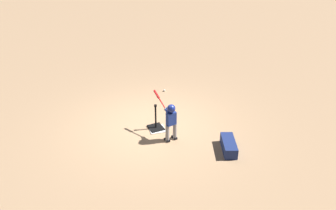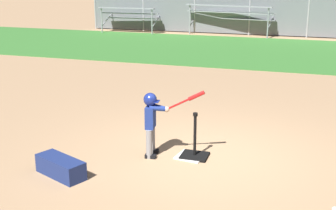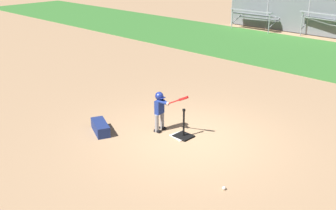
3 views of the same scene
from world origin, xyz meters
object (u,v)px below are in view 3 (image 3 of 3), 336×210
bleachers_left_center (260,18)px  baseball (224,188)px  batter_child (161,107)px  equipment_bag (100,127)px  batting_tee (184,133)px

bleachers_left_center → baseball: bearing=-60.9°
baseball → bleachers_left_center: bleachers_left_center is taller
batter_child → baseball: size_ratio=15.57×
equipment_bag → bleachers_left_center: bearing=131.4°
batting_tee → equipment_bag: 2.16m
equipment_bag → batting_tee: bearing=60.7°
batting_tee → equipment_bag: (-1.74, -1.28, 0.03)m
baseball → bleachers_left_center: bearing=119.1°
bleachers_left_center → equipment_bag: bleachers_left_center is taller
batter_child → baseball: 3.09m
batting_tee → baseball: batting_tee is taller
baseball → bleachers_left_center: size_ratio=0.03×
bleachers_left_center → equipment_bag: size_ratio=3.27×
batting_tee → batter_child: batter_child is taller
baseball → equipment_bag: bearing=-179.1°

